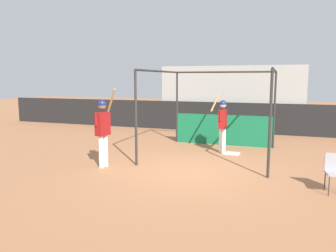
{
  "coord_description": "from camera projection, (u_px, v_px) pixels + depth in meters",
  "views": [
    {
      "loc": [
        2.32,
        -8.06,
        2.41
      ],
      "look_at": [
        -0.89,
        1.04,
        1.02
      ],
      "focal_mm": 35.0,
      "sensor_mm": 36.0,
      "label": 1
    }
  ],
  "objects": [
    {
      "name": "ground_plane",
      "position": [
        187.0,
        171.0,
        8.63
      ],
      "size": [
        60.0,
        60.0,
        0.0
      ],
      "primitive_type": "plane",
      "color": "#9E6642"
    },
    {
      "name": "outfield_wall",
      "position": [
        228.0,
        117.0,
        14.87
      ],
      "size": [
        24.0,
        0.12,
        1.36
      ],
      "color": "black",
      "rests_on": "ground"
    },
    {
      "name": "bleacher_section",
      "position": [
        234.0,
        97.0,
        16.3
      ],
      "size": [
        6.5,
        3.2,
        3.04
      ],
      "color": "#9E9E99",
      "rests_on": "ground"
    },
    {
      "name": "batting_cage",
      "position": [
        220.0,
        115.0,
        11.25
      ],
      "size": [
        3.62,
        3.77,
        2.69
      ],
      "color": "#282828",
      "rests_on": "ground"
    },
    {
      "name": "home_plate",
      "position": [
        233.0,
        153.0,
        10.64
      ],
      "size": [
        0.44,
        0.44,
        0.02
      ],
      "color": "white",
      "rests_on": "ground"
    },
    {
      "name": "player_batter",
      "position": [
        222.0,
        121.0,
        10.62
      ],
      "size": [
        0.53,
        0.94,
        1.9
      ],
      "rotation": [
        0.0,
        0.0,
        1.6
      ],
      "color": "white",
      "rests_on": "ground"
    },
    {
      "name": "player_waiting",
      "position": [
        103.0,
        126.0,
        8.89
      ],
      "size": [
        0.49,
        0.78,
        2.15
      ],
      "rotation": [
        0.0,
        0.0,
        1.39
      ],
      "color": "white",
      "rests_on": "ground"
    },
    {
      "name": "folding_chair",
      "position": [
        336.0,
        169.0,
        6.93
      ],
      "size": [
        0.45,
        0.45,
        0.84
      ],
      "rotation": [
        0.0,
        0.0,
        -3.02
      ],
      "color": "#99999E",
      "rests_on": "ground"
    }
  ]
}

